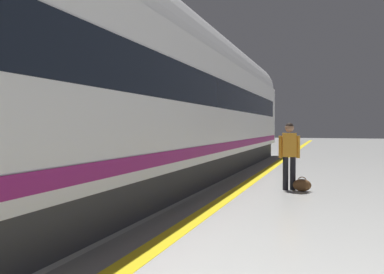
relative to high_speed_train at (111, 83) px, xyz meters
name	(u,v)px	position (x,y,z in m)	size (l,w,h in m)	color
safety_line_strip	(225,199)	(2.18, 1.13, -2.50)	(0.36, 80.00, 0.01)	yellow
tactile_edge_band	(209,198)	(1.82, 1.13, -2.50)	(0.69, 80.00, 0.01)	slate
high_speed_train	(111,83)	(0.00, 0.00, 0.00)	(2.94, 31.68, 4.97)	#38383D
passenger_near	(289,151)	(3.39, 2.85, -1.53)	(0.52, 0.26, 1.68)	black
duffel_bag_near	(302,185)	(3.71, 2.74, -2.35)	(0.44, 0.26, 0.36)	brown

